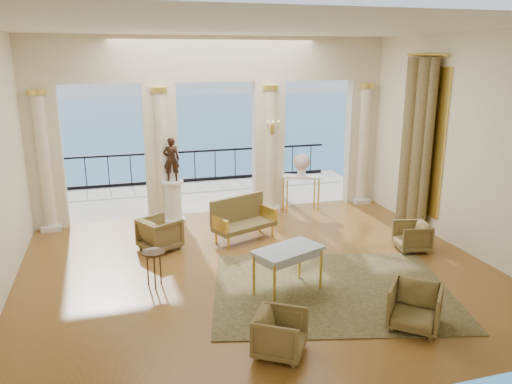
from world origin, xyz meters
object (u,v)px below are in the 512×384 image
object	(u,v)px
settee	(242,218)
game_table	(288,253)
pedestal	(173,202)
statue	(171,159)
armchair_d	(160,232)
side_table	(154,257)
console_table	(301,182)
armchair_c	(412,235)
armchair_a	(280,332)
armchair_b	(415,305)

from	to	relation	value
settee	game_table	size ratio (longest dim) A/B	1.16
pedestal	statue	xyz separation A→B (m)	(0.00, 0.00, 1.08)
pedestal	armchair_d	bearing A→B (deg)	-106.05
pedestal	side_table	size ratio (longest dim) A/B	1.56
console_table	side_table	size ratio (longest dim) A/B	1.61
armchair_c	console_table	bearing A→B (deg)	-148.84
settee	pedestal	world-z (taller)	pedestal
statue	pedestal	bearing A→B (deg)	-0.00
armchair_a	armchair_c	world-z (taller)	armchair_a
side_table	armchair_a	bearing A→B (deg)	-60.62
console_table	settee	bearing A→B (deg)	-118.91
game_table	pedestal	world-z (taller)	pedestal
armchair_b	armchair_d	bearing A→B (deg)	169.08
armchair_b	pedestal	xyz separation A→B (m)	(-2.89, 6.12, 0.12)
settee	statue	world-z (taller)	statue
armchair_d	pedestal	xyz separation A→B (m)	(0.52, 1.80, 0.12)
armchair_b	settee	xyz separation A→B (m)	(-1.56, 4.47, 0.10)
armchair_c	console_table	xyz separation A→B (m)	(-1.24, 3.33, 0.45)
statue	side_table	bearing A→B (deg)	84.78
pedestal	console_table	bearing A→B (deg)	-0.56
settee	game_table	world-z (taller)	settee
armchair_a	armchair_c	size ratio (longest dim) A/B	1.02
armchair_b	armchair_d	distance (m)	5.51
armchair_c	game_table	distance (m)	3.42
armchair_a	side_table	bearing A→B (deg)	62.10
pedestal	settee	bearing A→B (deg)	-51.19
armchair_a	armchair_b	world-z (taller)	armchair_b
settee	side_table	xyz separation A→B (m)	(-2.13, -1.92, 0.10)
armchair_a	statue	world-z (taller)	statue
armchair_b	settee	world-z (taller)	settee
armchair_d	settee	world-z (taller)	settee
armchair_a	armchair_c	xyz separation A→B (m)	(3.95, 2.85, -0.01)
side_table	pedestal	bearing A→B (deg)	77.39
armchair_a	statue	distance (m)	6.38
settee	game_table	xyz separation A→B (m)	(0.10, -2.81, 0.26)
armchair_b	statue	size ratio (longest dim) A/B	0.70
armchair_b	console_table	xyz separation A→B (m)	(0.51, 6.09, 0.41)
armchair_a	armchair_d	distance (m)	4.58
console_table	armchair_d	bearing A→B (deg)	-132.78
settee	armchair_d	bearing A→B (deg)	162.32
game_table	console_table	distance (m)	4.85
settee	console_table	world-z (taller)	settee
game_table	console_table	size ratio (longest dim) A/B	1.26
armchair_a	armchair_d	xyz separation A→B (m)	(-1.21, 4.42, 0.04)
armchair_c	game_table	xyz separation A→B (m)	(-3.21, -1.10, 0.40)
armchair_d	side_table	xyz separation A→B (m)	(-0.28, -1.77, 0.19)
statue	console_table	xyz separation A→B (m)	(3.40, -0.03, -0.80)
console_table	armchair_b	bearing A→B (deg)	-71.85
settee	console_table	bearing A→B (deg)	16.03
game_table	settee	bearing A→B (deg)	69.69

